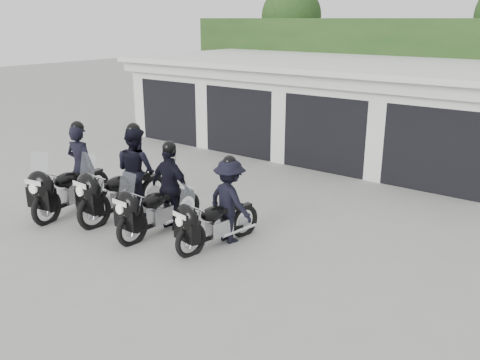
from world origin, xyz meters
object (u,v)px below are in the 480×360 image
Objects in this scene: police_bike_a at (71,176)px; police_bike_b at (128,177)px; police_bike_d at (223,206)px; police_bike_c at (164,193)px.

police_bike_a is 0.97× the size of police_bike_b.
police_bike_c is at bearing -159.64° from police_bike_d.
police_bike_b reaches higher than police_bike_a.
police_bike_b reaches higher than police_bike_d.
police_bike_a is 3.96m from police_bike_d.
police_bike_a is 2.56m from police_bike_c.
police_bike_b is 2.66m from police_bike_d.
police_bike_d is at bearing -0.66° from police_bike_a.
police_bike_b is at bearing 15.57° from police_bike_a.
police_bike_d is (2.65, 0.11, -0.13)m from police_bike_b.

